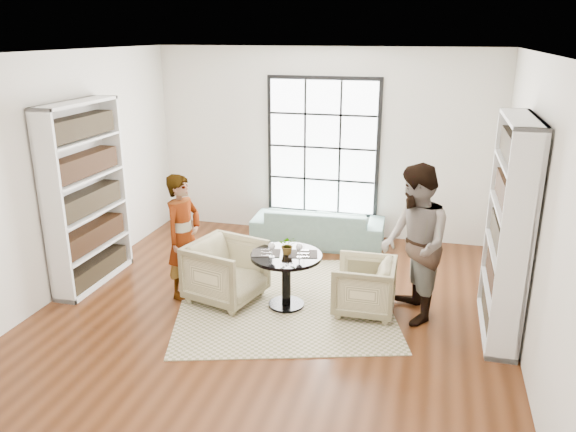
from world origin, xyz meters
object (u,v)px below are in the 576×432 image
(person_right, at_px, (415,244))
(wine_glass_left, at_px, (272,247))
(armchair_left, at_px, (226,271))
(flower_centerpiece, at_px, (288,245))
(armchair_right, at_px, (364,286))
(person_left, at_px, (184,236))
(pedestal_table, at_px, (286,269))
(sofa, at_px, (318,226))
(wine_glass_right, at_px, (299,247))

(person_right, relative_size, wine_glass_left, 9.93)
(armchair_left, distance_m, flower_centerpiece, 0.89)
(armchair_right, bearing_deg, person_left, -87.99)
(pedestal_table, bearing_deg, person_left, -179.79)
(armchair_right, height_order, wine_glass_left, wine_glass_left)
(sofa, xyz_separation_m, armchair_right, (1.00, -2.09, 0.03))
(sofa, relative_size, person_left, 1.29)
(wine_glass_right, bearing_deg, pedestal_table, 161.35)
(armchair_right, height_order, person_right, person_right)
(armchair_left, relative_size, wine_glass_right, 4.63)
(sofa, distance_m, flower_centerpiece, 2.24)
(pedestal_table, bearing_deg, wine_glass_right, -18.65)
(person_right, bearing_deg, pedestal_table, -104.21)
(wine_glass_left, bearing_deg, person_right, 8.20)
(armchair_left, bearing_deg, person_right, -72.49)
(sofa, bearing_deg, flower_centerpiece, 89.59)
(wine_glass_left, relative_size, flower_centerpiece, 0.81)
(person_right, bearing_deg, wine_glass_left, -100.25)
(pedestal_table, relative_size, armchair_left, 1.02)
(person_left, bearing_deg, wine_glass_right, -77.98)
(flower_centerpiece, bearing_deg, armchair_left, -177.94)
(pedestal_table, height_order, armchair_right, pedestal_table)
(wine_glass_left, bearing_deg, armchair_right, 12.32)
(armchair_right, distance_m, wine_glass_right, 0.91)
(pedestal_table, distance_m, flower_centerpiece, 0.30)
(armchair_right, distance_m, person_right, 0.81)
(flower_centerpiece, bearing_deg, person_right, 3.37)
(pedestal_table, xyz_separation_m, wine_glass_left, (-0.14, -0.12, 0.32))
(person_right, relative_size, wine_glass_right, 10.13)
(armchair_left, distance_m, wine_glass_right, 1.04)
(armchair_left, bearing_deg, flower_centerpiece, -73.34)
(armchair_right, relative_size, flower_centerpiece, 3.16)
(wine_glass_right, bearing_deg, person_right, 7.35)
(pedestal_table, height_order, armchair_left, armchair_left)
(sofa, height_order, armchair_right, armchair_right)
(person_right, distance_m, flower_centerpiece, 1.47)
(wine_glass_left, xyz_separation_m, flower_centerpiece, (0.15, 0.15, -0.02))
(pedestal_table, bearing_deg, wine_glass_left, -139.06)
(pedestal_table, distance_m, armchair_left, 0.78)
(wine_glass_left, bearing_deg, pedestal_table, 40.94)
(armchair_left, bearing_deg, person_left, 104.60)
(armchair_right, distance_m, wine_glass_left, 1.20)
(sofa, relative_size, armchair_left, 2.43)
(armchair_left, height_order, wine_glass_left, wine_glass_left)
(person_left, distance_m, person_right, 2.80)
(person_right, xyz_separation_m, wine_glass_right, (-1.30, -0.17, -0.10))
(sofa, bearing_deg, person_left, 57.92)
(wine_glass_right, height_order, flower_centerpiece, flower_centerpiece)
(pedestal_table, height_order, wine_glass_right, wine_glass_right)
(armchair_right, relative_size, person_right, 0.39)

